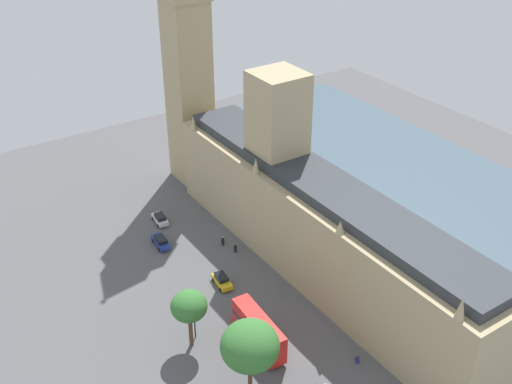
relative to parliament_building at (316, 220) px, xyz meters
The scene contains 14 objects.
ground_plane 9.13m from the parliament_building, 36.00° to the left, with size 140.89×140.89×0.00m, color #565659.
river_thames 33.33m from the parliament_building, behind, with size 42.59×126.80×0.25m, color #475B6B.
parliament_building is the anchor object (origin of this frame).
clock_tower 43.10m from the parliament_building, 87.84° to the right, with size 7.93×7.93×59.63m.
car_white_trailing 30.07m from the parliament_building, 59.26° to the right, with size 2.15×4.38×1.74m.
car_blue_kerbside 26.96m from the parliament_building, 46.21° to the right, with size 2.11×4.82×1.74m.
car_yellow_cab_far_end 17.13m from the parliament_building, 15.08° to the right, with size 2.26×4.43×1.74m.
double_decker_bus_under_trees 20.69m from the parliament_building, 29.73° to the left, with size 3.21×10.64×4.75m.
pedestrian_opposite_hall 22.92m from the parliament_building, 67.48° to the left, with size 0.65×0.60×1.54m.
pedestrian_corner 17.74m from the parliament_building, 55.15° to the right, with size 0.68×0.60×1.72m.
pedestrian_midblock 15.43m from the parliament_building, 50.50° to the right, with size 0.57×0.46×1.58m.
plane_tree_leading 27.77m from the parliament_building, 35.38° to the left, with size 7.15×7.15×10.87m.
plane_tree_by_river_gate 25.26m from the parliament_building, 10.88° to the left, with size 4.88×4.88×8.92m.
street_lamp_slot_10 24.22m from the parliament_building, ahead, with size 0.56×0.56×6.74m.
Camera 1 is at (50.20, 60.14, 60.88)m, focal length 43.73 mm.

